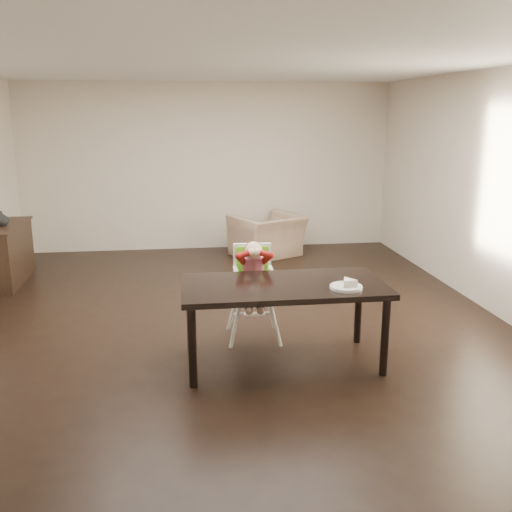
{
  "coord_description": "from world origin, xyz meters",
  "views": [
    {
      "loc": [
        -0.49,
        -5.9,
        2.21
      ],
      "look_at": [
        0.21,
        -0.75,
        0.91
      ],
      "focal_mm": 40.0,
      "sensor_mm": 36.0,
      "label": 1
    }
  ],
  "objects": [
    {
      "name": "room_walls",
      "position": [
        0.0,
        0.0,
        1.86
      ],
      "size": [
        6.02,
        7.02,
        2.71
      ],
      "color": "beige",
      "rests_on": "ground"
    },
    {
      "name": "plate",
      "position": [
        0.91,
        -1.38,
        0.78
      ],
      "size": [
        0.35,
        0.35,
        0.08
      ],
      "rotation": [
        0.0,
        0.0,
        -0.28
      ],
      "color": "white",
      "rests_on": "dining_table"
    },
    {
      "name": "dining_table",
      "position": [
        0.4,
        -1.17,
        0.67
      ],
      "size": [
        1.8,
        0.9,
        0.75
      ],
      "color": "black",
      "rests_on": "ground"
    },
    {
      "name": "armchair",
      "position": [
        0.87,
        2.8,
        0.44
      ],
      "size": [
        1.19,
        1.04,
        0.88
      ],
      "primitive_type": "imported",
      "rotation": [
        0.0,
        0.0,
        3.61
      ],
      "color": "tan",
      "rests_on": "ground"
    },
    {
      "name": "sideboard",
      "position": [
        -2.78,
        1.8,
        0.4
      ],
      "size": [
        0.44,
        1.26,
        0.79
      ],
      "color": "black",
      "rests_on": "ground"
    },
    {
      "name": "ground",
      "position": [
        0.0,
        0.0,
        0.0
      ],
      "size": [
        7.0,
        7.0,
        0.0
      ],
      "primitive_type": "plane",
      "color": "black",
      "rests_on": "ground"
    },
    {
      "name": "high_chair",
      "position": [
        0.21,
        -0.52,
        0.7
      ],
      "size": [
        0.43,
        0.43,
        1.0
      ],
      "rotation": [
        0.0,
        0.0,
        -0.04
      ],
      "color": "white",
      "rests_on": "ground"
    },
    {
      "name": "vase",
      "position": [
        -2.78,
        1.76,
        0.88
      ],
      "size": [
        0.24,
        0.24,
        0.18
      ],
      "primitive_type": "imported",
      "rotation": [
        0.0,
        0.0,
        0.34
      ],
      "color": "#99999E",
      "rests_on": "sideboard"
    }
  ]
}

